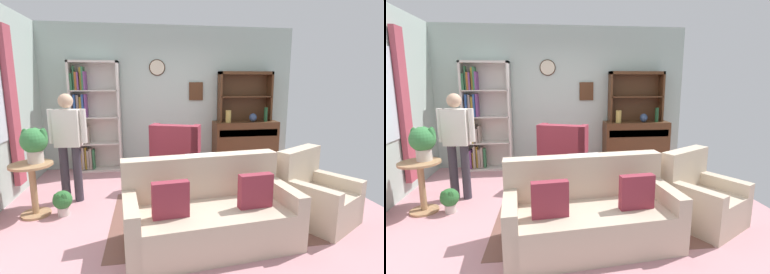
# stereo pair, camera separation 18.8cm
# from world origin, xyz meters

# --- Properties ---
(ground_plane) EXTENTS (5.40, 4.60, 0.02)m
(ground_plane) POSITION_xyz_m (0.00, 0.00, -0.01)
(ground_plane) COLOR #C68C93
(wall_back) EXTENTS (5.00, 0.09, 2.80)m
(wall_back) POSITION_xyz_m (0.00, 2.13, 1.40)
(wall_back) COLOR #ADC1B7
(wall_back) RESTS_ON ground_plane
(area_rug) EXTENTS (2.39, 1.79, 0.01)m
(area_rug) POSITION_xyz_m (0.20, -0.30, 0.00)
(area_rug) COLOR brown
(area_rug) RESTS_ON ground_plane
(bookshelf) EXTENTS (0.90, 0.30, 2.10)m
(bookshelf) POSITION_xyz_m (-1.57, 1.94, 1.02)
(bookshelf) COLOR silver
(bookshelf) RESTS_ON ground_plane
(sideboard) EXTENTS (1.30, 0.45, 0.92)m
(sideboard) POSITION_xyz_m (1.47, 1.86, 0.51)
(sideboard) COLOR #4C2D19
(sideboard) RESTS_ON ground_plane
(sideboard_hutch) EXTENTS (1.10, 0.26, 1.00)m
(sideboard_hutch) POSITION_xyz_m (1.47, 1.97, 1.56)
(sideboard_hutch) COLOR #4C2D19
(sideboard_hutch) RESTS_ON sideboard
(vase_tall) EXTENTS (0.11, 0.11, 0.24)m
(vase_tall) POSITION_xyz_m (1.08, 1.78, 1.04)
(vase_tall) COLOR tan
(vase_tall) RESTS_ON sideboard
(vase_round) EXTENTS (0.15, 0.15, 0.17)m
(vase_round) POSITION_xyz_m (1.60, 1.79, 1.01)
(vase_round) COLOR #33476B
(vase_round) RESTS_ON sideboard
(bottle_wine) EXTENTS (0.07, 0.07, 0.29)m
(bottle_wine) POSITION_xyz_m (1.86, 1.77, 1.06)
(bottle_wine) COLOR #194223
(bottle_wine) RESTS_ON sideboard
(couch_floral) EXTENTS (1.88, 1.03, 0.90)m
(couch_floral) POSITION_xyz_m (0.11, -0.91, 0.31)
(couch_floral) COLOR beige
(couch_floral) RESTS_ON ground_plane
(armchair_floral) EXTENTS (1.04, 1.05, 0.88)m
(armchair_floral) POSITION_xyz_m (1.53, -0.64, 0.29)
(armchair_floral) COLOR beige
(armchair_floral) RESTS_ON ground_plane
(wingback_chair) EXTENTS (1.01, 1.02, 1.05)m
(wingback_chair) POSITION_xyz_m (-0.03, 0.88, 0.38)
(wingback_chair) COLOR maroon
(wingback_chair) RESTS_ON ground_plane
(plant_stand) EXTENTS (0.52, 0.52, 0.70)m
(plant_stand) POSITION_xyz_m (-1.99, 0.05, 0.43)
(plant_stand) COLOR #A87F56
(plant_stand) RESTS_ON ground_plane
(potted_plant_large) EXTENTS (0.33, 0.33, 0.45)m
(potted_plant_large) POSITION_xyz_m (-1.95, 0.11, 0.96)
(potted_plant_large) COLOR beige
(potted_plant_large) RESTS_ON plant_stand
(potted_plant_small) EXTENTS (0.24, 0.24, 0.33)m
(potted_plant_small) POSITION_xyz_m (-1.63, -0.02, 0.20)
(potted_plant_small) COLOR beige
(potted_plant_small) RESTS_ON ground_plane
(person_reading) EXTENTS (0.52, 0.23, 1.56)m
(person_reading) POSITION_xyz_m (-1.62, 0.46, 0.91)
(person_reading) COLOR #38333D
(person_reading) RESTS_ON ground_plane
(coffee_table) EXTENTS (0.80, 0.50, 0.42)m
(coffee_table) POSITION_xyz_m (0.06, -0.10, 0.35)
(coffee_table) COLOR #4C2D19
(coffee_table) RESTS_ON ground_plane
(book_stack) EXTENTS (0.21, 0.16, 0.08)m
(book_stack) POSITION_xyz_m (0.19, -0.10, 0.46)
(book_stack) COLOR #B22D33
(book_stack) RESTS_ON coffee_table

